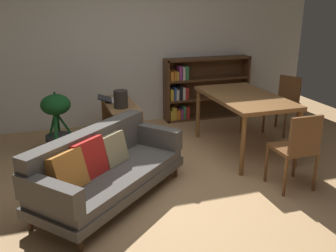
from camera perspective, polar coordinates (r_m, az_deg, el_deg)
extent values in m
plane|color=tan|center=(4.13, 1.48, -10.40)|extent=(8.16, 8.16, 0.00)
cube|color=silver|center=(6.25, -6.87, 12.59)|extent=(6.80, 0.10, 2.70)
cylinder|color=#56351E|center=(4.48, 1.18, -6.95)|extent=(0.04, 0.04, 0.14)
cylinder|color=#56351E|center=(3.35, -13.43, -17.29)|extent=(0.04, 0.04, 0.14)
cylinder|color=#56351E|center=(4.78, -5.33, -5.27)|extent=(0.04, 0.04, 0.14)
cylinder|color=#56351E|center=(3.75, -20.53, -13.78)|extent=(0.04, 0.04, 0.14)
cube|color=#56514C|center=(3.98, -8.67, -8.75)|extent=(1.84, 1.74, 0.10)
cube|color=#56514C|center=(3.93, -8.74, -7.46)|extent=(1.76, 1.67, 0.10)
cube|color=#56514C|center=(4.01, -12.04, -3.30)|extent=(1.41, 1.27, 0.39)
cube|color=#56514C|center=(4.48, -2.18, -1.52)|extent=(0.58, 0.63, 0.24)
cube|color=#56514C|center=(3.34, -17.99, -9.98)|extent=(0.58, 0.63, 0.24)
cube|color=orange|center=(3.59, -15.38, -6.78)|extent=(0.43, 0.42, 0.39)
cube|color=red|center=(3.80, -12.12, -4.95)|extent=(0.42, 0.41, 0.40)
cube|color=tan|center=(4.05, -8.62, -3.57)|extent=(0.39, 0.38, 0.36)
cube|color=olive|center=(5.83, -8.19, 1.72)|extent=(0.40, 0.04, 0.64)
cube|color=olive|center=(4.90, -6.10, -1.55)|extent=(0.40, 0.04, 0.64)
cube|color=olive|center=(5.38, -7.21, -0.32)|extent=(0.40, 1.00, 0.04)
cube|color=olive|center=(5.28, -7.37, 3.30)|extent=(0.40, 1.04, 0.04)
cube|color=olive|center=(5.46, -7.11, -2.73)|extent=(0.40, 1.00, 0.04)
cube|color=silver|center=(5.41, -7.57, 3.97)|extent=(0.26, 0.34, 0.02)
cube|color=black|center=(5.39, -9.75, 4.24)|extent=(0.24, 0.32, 0.07)
cylinder|color=#2D2823|center=(5.02, -7.30, 4.13)|extent=(0.19, 0.19, 0.24)
cylinder|color=slate|center=(5.00, -7.33, 4.66)|extent=(0.10, 0.10, 0.01)
cylinder|color=#333338|center=(5.36, -16.41, -2.62)|extent=(0.36, 0.36, 0.25)
cylinder|color=#195623|center=(5.28, -15.79, 0.37)|extent=(0.20, 0.05, 0.33)
cylinder|color=#195623|center=(5.32, -16.78, 2.06)|extent=(0.05, 0.22, 0.62)
cylinder|color=#195623|center=(5.26, -17.33, 0.50)|extent=(0.15, 0.04, 0.39)
cylinder|color=#195623|center=(5.13, -16.95, 0.59)|extent=(0.09, 0.28, 0.48)
ellipsoid|color=#195623|center=(5.19, -16.97, 3.17)|extent=(0.40, 0.40, 0.28)
cylinder|color=brown|center=(5.65, 4.66, 1.88)|extent=(0.06, 0.06, 0.75)
cylinder|color=brown|center=(4.47, 11.47, -3.09)|extent=(0.06, 0.06, 0.75)
cylinder|color=brown|center=(5.97, 11.47, 2.51)|extent=(0.06, 0.06, 0.75)
cylinder|color=brown|center=(4.88, 19.37, -1.93)|extent=(0.06, 0.06, 0.75)
cube|color=brown|center=(5.10, 11.76, 4.37)|extent=(0.87, 1.49, 0.05)
cylinder|color=brown|center=(5.90, 17.58, 0.23)|extent=(0.04, 0.04, 0.45)
cylinder|color=brown|center=(6.06, 14.58, 1.01)|extent=(0.04, 0.04, 0.45)
cylinder|color=brown|center=(6.24, 19.31, 1.05)|extent=(0.04, 0.04, 0.45)
cylinder|color=brown|center=(6.40, 16.43, 1.77)|extent=(0.04, 0.04, 0.45)
cube|color=brown|center=(6.08, 17.20, 3.21)|extent=(0.57, 0.55, 0.04)
cube|color=brown|center=(6.20, 18.28, 5.49)|extent=(0.19, 0.34, 0.40)
cylinder|color=brown|center=(4.44, 14.94, -5.67)|extent=(0.04, 0.04, 0.44)
cylinder|color=brown|center=(4.65, 18.98, -4.94)|extent=(0.04, 0.04, 0.44)
cylinder|color=brown|center=(4.17, 17.64, -7.60)|extent=(0.04, 0.04, 0.44)
cylinder|color=brown|center=(4.39, 21.79, -6.71)|extent=(0.04, 0.04, 0.44)
cube|color=brown|center=(4.32, 18.67, -3.29)|extent=(0.42, 0.40, 0.04)
cube|color=brown|center=(4.11, 20.48, -1.31)|extent=(0.38, 0.04, 0.40)
cube|color=#56351E|center=(6.36, -0.26, 5.41)|extent=(0.04, 0.28, 1.08)
cube|color=#56351E|center=(6.96, 11.75, 6.19)|extent=(0.04, 0.28, 1.08)
cube|color=#56351E|center=(6.52, 6.17, 10.33)|extent=(1.55, 0.28, 0.04)
cube|color=#56351E|center=(6.75, 5.86, 1.53)|extent=(1.55, 0.28, 0.04)
cube|color=#56351E|center=(6.73, 5.58, 6.08)|extent=(1.51, 0.04, 1.08)
cube|color=#56351E|center=(6.66, 5.96, 4.40)|extent=(1.51, 0.27, 0.04)
cube|color=#56351E|center=(6.58, 6.06, 7.32)|extent=(1.51, 0.27, 0.04)
cube|color=gold|center=(6.47, 0.27, 1.78)|extent=(0.04, 0.23, 0.16)
cube|color=gold|center=(6.48, 0.76, 2.04)|extent=(0.07, 0.21, 0.22)
cube|color=orange|center=(6.50, 1.42, 1.85)|extent=(0.07, 0.18, 0.16)
cube|color=#993884|center=(6.53, 1.89, 1.98)|extent=(0.04, 0.23, 0.17)
cube|color=#337F47|center=(6.53, 2.32, 2.23)|extent=(0.05, 0.20, 0.23)
cube|color=red|center=(6.55, 2.85, 2.16)|extent=(0.07, 0.18, 0.20)
cube|color=gold|center=(6.38, 0.34, 4.91)|extent=(0.06, 0.24, 0.19)
cube|color=#2D5199|center=(6.39, 0.86, 5.08)|extent=(0.04, 0.22, 0.22)
cube|color=silver|center=(6.40, 1.28, 4.91)|extent=(0.05, 0.19, 0.18)
cube|color=black|center=(6.42, 1.77, 5.22)|extent=(0.05, 0.21, 0.24)
cube|color=silver|center=(6.44, 2.20, 5.15)|extent=(0.05, 0.22, 0.22)
cube|color=red|center=(6.45, 2.72, 5.11)|extent=(0.06, 0.18, 0.20)
cube|color=orange|center=(6.31, 0.37, 7.79)|extent=(0.06, 0.23, 0.15)
cube|color=orange|center=(6.32, 0.92, 7.84)|extent=(0.03, 0.19, 0.16)
cube|color=gold|center=(6.33, 1.31, 7.80)|extent=(0.03, 0.18, 0.15)
cube|color=#993884|center=(6.34, 1.73, 8.22)|extent=(0.05, 0.18, 0.24)
cube|color=silver|center=(6.37, 2.21, 8.20)|extent=(0.04, 0.21, 0.22)
cube|color=#337F47|center=(6.38, 2.72, 8.24)|extent=(0.05, 0.20, 0.23)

